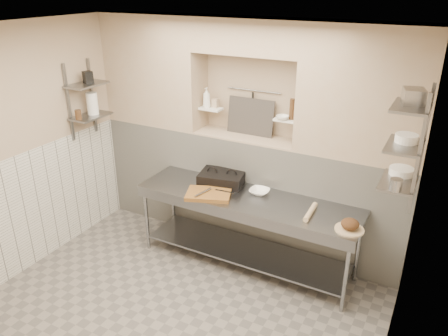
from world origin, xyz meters
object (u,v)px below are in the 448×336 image
Objects in this scene: bread_loaf at (350,224)px; bowl_alcove at (282,118)px; panini_press at (222,178)px; mixing_bowl at (259,192)px; bottle_soap at (207,98)px; cutting_board at (209,194)px; rolling_pin at (310,212)px; prep_table at (246,218)px; jug_left at (92,103)px.

bowl_alcove reaches higher than bread_loaf.
panini_press is 2.58× the size of mixing_bowl.
cutting_board is at bearing -59.35° from bottle_soap.
bread_loaf is (1.60, 0.01, 0.05)m from cutting_board.
rolling_pin is at bearing -43.75° from bowl_alcove.
rolling_pin is 1.92m from bottle_soap.
bread_loaf is (0.44, -0.12, 0.04)m from rolling_pin.
cutting_board is 3.43× the size of bowl_alcove.
prep_table is 0.52m from cutting_board.
bread_loaf is at bearing -7.09° from prep_table.
mixing_bowl is 1.56× the size of bowl_alcove.
rolling_pin reaches higher than prep_table.
mixing_bowl is (0.49, 0.32, 0.01)m from cutting_board.
cutting_board is 1.21m from bowl_alcove.
mixing_bowl reaches higher than cutting_board.
panini_press reaches higher than cutting_board.
panini_press is 1.02m from bottle_soap.
panini_press is 2.38× the size of bottle_soap.
prep_table is 5.20× the size of cutting_board.
prep_table is at bearing 2.15° from jug_left.
rolling_pin is 1.52× the size of bottle_soap.
bread_loaf is at bearing 0.43° from cutting_board.
bowl_alcove reaches higher than rolling_pin.
mixing_bowl is 0.60× the size of rolling_pin.
panini_press is at bearing -152.38° from bowl_alcove.
mixing_bowl is at bearing -105.57° from bowl_alcove.
panini_press is 1.03m from bowl_alcove.
jug_left is (-1.29, -0.63, -0.09)m from bottle_soap.
bread_loaf is 1.23× the size of bowl_alcove.
panini_press is 2.14× the size of jug_left.
prep_table is at bearing 21.59° from cutting_board.
bottle_soap is (-0.42, 0.71, 0.91)m from cutting_board.
prep_table is at bearing -33.77° from bottle_soap.
mixing_bowl is 0.83× the size of jug_left.
prep_table is at bearing 178.04° from rolling_pin.
jug_left is at bearing 177.30° from cutting_board.
bowl_alcove is at bearing 136.25° from rolling_pin.
jug_left reaches higher than bowl_alcove.
bowl_alcove is (0.19, 0.52, 1.09)m from prep_table.
bottle_soap reaches higher than cutting_board.
panini_press is 1.88m from jug_left.
cutting_board is at bearing -98.35° from panini_press.
bowl_alcove reaches higher than cutting_board.
cutting_board is 1.82× the size of jug_left.
jug_left is at bearing -173.72° from mixing_bowl.
rolling_pin is at bearing -22.44° from panini_press.
bowl_alcove is at bearing 70.28° from prep_table.
rolling_pin is (0.67, -0.19, 0.00)m from mixing_bowl.
mixing_bowl is at bearing -23.11° from bottle_soap.
prep_table is 17.82× the size of bowl_alcove.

